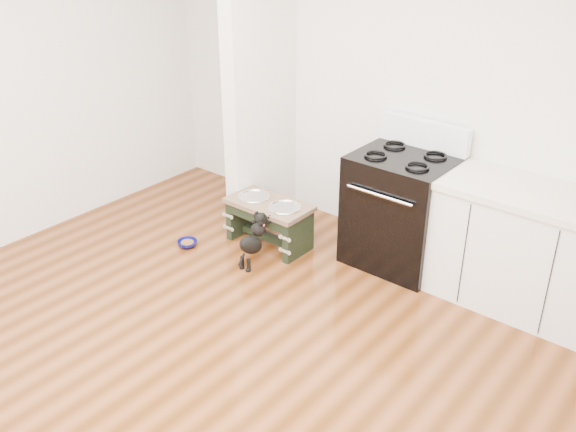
% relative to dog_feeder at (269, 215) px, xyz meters
% --- Properties ---
extents(ground, '(5.00, 5.00, 0.00)m').
position_rel_dog_feeder_xyz_m(ground, '(0.75, -1.69, -0.28)').
color(ground, '#4B260D').
rests_on(ground, ground).
extents(room_shell, '(5.00, 5.00, 5.00)m').
position_rel_dog_feeder_xyz_m(room_shell, '(0.75, -1.69, 1.34)').
color(room_shell, silver).
rests_on(room_shell, ground).
extents(partition_wall, '(0.15, 0.80, 2.70)m').
position_rel_dog_feeder_xyz_m(partition_wall, '(-0.43, 0.41, 1.07)').
color(partition_wall, silver).
rests_on(partition_wall, ground).
extents(oven_range, '(0.76, 0.69, 1.14)m').
position_rel_dog_feeder_xyz_m(oven_range, '(1.00, 0.47, 0.19)').
color(oven_range, black).
rests_on(oven_range, ground).
extents(cabinet_run, '(1.24, 0.64, 0.91)m').
position_rel_dog_feeder_xyz_m(cabinet_run, '(1.98, 0.48, 0.17)').
color(cabinet_run, silver).
rests_on(cabinet_run, ground).
extents(dog_feeder, '(0.73, 0.39, 0.41)m').
position_rel_dog_feeder_xyz_m(dog_feeder, '(0.00, 0.00, 0.00)').
color(dog_feeder, black).
rests_on(dog_feeder, ground).
extents(puppy, '(0.13, 0.37, 0.44)m').
position_rel_dog_feeder_xyz_m(puppy, '(0.13, -0.33, -0.04)').
color(puppy, black).
rests_on(puppy, ground).
extents(floor_bowl, '(0.21, 0.21, 0.05)m').
position_rel_dog_feeder_xyz_m(floor_bowl, '(-0.52, -0.48, -0.26)').
color(floor_bowl, '#0C0D56').
rests_on(floor_bowl, ground).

